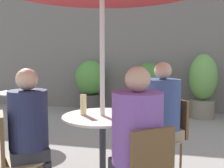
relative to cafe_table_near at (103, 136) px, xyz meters
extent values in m
cube|color=slate|center=(0.08, 3.94, 0.94)|extent=(10.00, 0.06, 3.00)
cylinder|color=#2D2D33|center=(0.00, 0.00, -0.18)|extent=(0.06, 0.06, 0.71)
cylinder|color=silver|center=(0.00, 0.00, 0.18)|extent=(0.74, 0.74, 0.02)
cylinder|color=#2D2D33|center=(-1.62, 1.31, -0.55)|extent=(0.43, 0.43, 0.01)
cylinder|color=#2D2D33|center=(-1.62, 1.31, -0.18)|extent=(0.06, 0.06, 0.71)
cylinder|color=silver|center=(-1.62, 1.31, 0.18)|extent=(0.69, 0.69, 0.02)
cylinder|color=#997F56|center=(-0.56, -0.41, -0.12)|extent=(0.36, 0.36, 0.02)
cube|color=brown|center=(-0.69, -0.50, 0.09)|extent=(0.21, 0.27, 0.40)
cube|color=brown|center=(0.50, -0.69, 0.09)|extent=(0.27, 0.21, 0.40)
cylinder|color=#997F56|center=(0.56, 0.41, -0.12)|extent=(0.36, 0.36, 0.02)
cylinder|color=brown|center=(0.72, 0.38, -0.34)|extent=(0.02, 0.02, 0.43)
cylinder|color=brown|center=(0.58, 0.57, -0.34)|extent=(0.02, 0.02, 0.43)
cylinder|color=brown|center=(0.53, 0.24, -0.34)|extent=(0.02, 0.02, 0.43)
cylinder|color=brown|center=(0.39, 0.43, -0.34)|extent=(0.02, 0.02, 0.43)
cube|color=brown|center=(0.69, 0.50, 0.09)|extent=(0.21, 0.27, 0.40)
cylinder|color=#997F56|center=(0.41, 2.66, -0.12)|extent=(0.36, 0.36, 0.02)
cylinder|color=brown|center=(0.25, 2.61, -0.34)|extent=(0.02, 0.02, 0.43)
cylinder|color=brown|center=(0.46, 2.50, -0.34)|extent=(0.02, 0.02, 0.43)
cylinder|color=brown|center=(0.36, 2.82, -0.34)|extent=(0.02, 0.02, 0.43)
cylinder|color=brown|center=(0.57, 2.71, -0.34)|extent=(0.02, 0.02, 0.43)
cube|color=brown|center=(0.33, 2.52, 0.09)|extent=(0.29, 0.17, 0.40)
cube|color=#2D2D33|center=(-0.52, -0.38, -0.06)|extent=(0.40, 0.39, 0.09)
cylinder|color=#232847|center=(-0.52, -0.38, 0.22)|extent=(0.32, 0.32, 0.47)
sphere|color=#DBAD89|center=(-0.52, -0.38, 0.55)|extent=(0.18, 0.18, 0.18)
cylinder|color=#7A4C9E|center=(0.38, -0.52, 0.24)|extent=(0.35, 0.35, 0.49)
sphere|color=tan|center=(0.38, -0.52, 0.58)|extent=(0.18, 0.18, 0.18)
cylinder|color=gray|center=(0.37, 0.37, -0.34)|extent=(0.11, 0.11, 0.43)
cylinder|color=gray|center=(0.46, 0.24, -0.34)|extent=(0.11, 0.11, 0.43)
cube|color=gray|center=(0.52, 0.38, -0.05)|extent=(0.46, 0.45, 0.11)
cylinder|color=#384C84|center=(0.52, 0.38, 0.25)|extent=(0.36, 0.36, 0.50)
sphere|color=#DBAD89|center=(0.52, 0.38, 0.59)|extent=(0.17, 0.17, 0.17)
cylinder|color=silver|center=(0.18, 0.03, 0.26)|extent=(0.06, 0.06, 0.14)
cylinder|color=beige|center=(-0.18, -0.01, 0.29)|extent=(0.06, 0.06, 0.19)
cylinder|color=#47423D|center=(-1.20, 3.50, -0.35)|extent=(0.50, 0.50, 0.41)
ellipsoid|color=#4C8938|center=(-1.20, 3.50, 0.24)|extent=(0.70, 0.70, 0.79)
cylinder|color=brown|center=(0.13, 3.56, -0.38)|extent=(0.51, 0.51, 0.35)
ellipsoid|color=#427533|center=(0.13, 3.56, 0.19)|extent=(0.72, 0.72, 0.80)
cylinder|color=slate|center=(1.27, 3.44, -0.37)|extent=(0.51, 0.51, 0.38)
ellipsoid|color=#609947|center=(1.27, 3.44, 0.30)|extent=(0.58, 0.58, 0.96)
cylinder|color=silver|center=(0.00, 0.00, 0.53)|extent=(0.04, 0.04, 2.17)
camera|label=1|loc=(0.60, -2.28, 0.73)|focal=42.00mm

